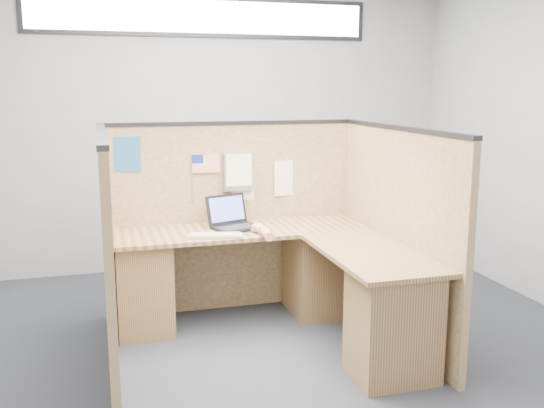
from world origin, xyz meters
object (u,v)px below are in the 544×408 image
object	(u,v)px
keyboard	(215,236)
mouse	(258,229)
l_desk	(280,285)
laptop	(235,220)

from	to	relation	value
keyboard	mouse	xyz separation A→B (m)	(0.34, 0.07, 0.01)
l_desk	mouse	size ratio (longest dim) A/B	19.51
laptop	keyboard	size ratio (longest dim) A/B	1.01
l_desk	laptop	bearing A→B (deg)	115.56
l_desk	laptop	world-z (taller)	laptop
keyboard	mouse	distance (m)	0.35
keyboard	mouse	size ratio (longest dim) A/B	4.13
laptop	mouse	bearing A→B (deg)	-75.79
keyboard	l_desk	bearing A→B (deg)	-11.35
mouse	laptop	bearing A→B (deg)	122.70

